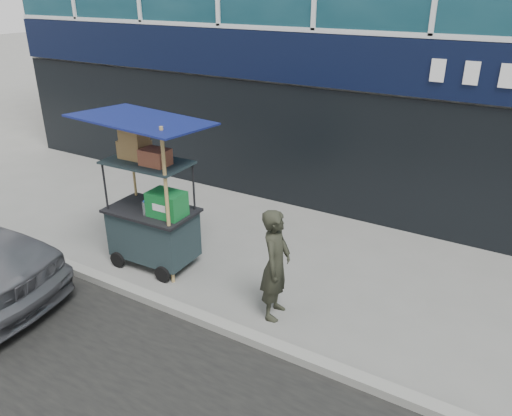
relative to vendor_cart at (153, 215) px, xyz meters
The scene contains 4 objects.
ground 1.56m from the vendor_cart, 31.23° to the right, with size 80.00×80.00×0.00m, color slate.
curb 1.63m from the vendor_cart, 38.16° to the right, with size 80.00×0.18×0.12m, color gray.
vendor_cart is the anchor object (origin of this frame).
vendor_man 2.31m from the vendor_cart, ahead, with size 0.57×0.37×1.56m, color black.
Camera 1 is at (3.86, -4.51, 4.14)m, focal length 35.00 mm.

